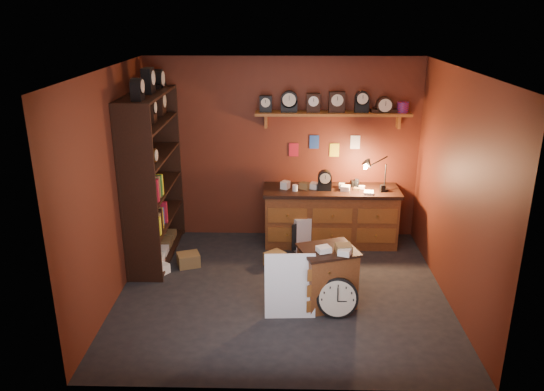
{
  "coord_description": "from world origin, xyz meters",
  "views": [
    {
      "loc": [
        0.01,
        -5.82,
        3.33
      ],
      "look_at": [
        -0.13,
        0.35,
        1.14
      ],
      "focal_mm": 35.0,
      "sensor_mm": 36.0,
      "label": 1
    }
  ],
  "objects_px": {
    "workbench": "(331,213)",
    "low_cabinet": "(327,274)",
    "big_round_clock": "(337,298)",
    "shelving_unit": "(150,171)"
  },
  "relations": [
    {
      "from": "workbench",
      "to": "big_round_clock",
      "type": "xyz_separation_m",
      "value": [
        -0.08,
        -2.02,
        -0.24
      ]
    },
    {
      "from": "workbench",
      "to": "low_cabinet",
      "type": "xyz_separation_m",
      "value": [
        -0.18,
        -1.75,
        -0.08
      ]
    },
    {
      "from": "shelving_unit",
      "to": "big_round_clock",
      "type": "relative_size",
      "value": 5.41
    },
    {
      "from": "low_cabinet",
      "to": "big_round_clock",
      "type": "height_order",
      "value": "low_cabinet"
    },
    {
      "from": "shelving_unit",
      "to": "workbench",
      "type": "bearing_deg",
      "value": 11.18
    },
    {
      "from": "workbench",
      "to": "low_cabinet",
      "type": "distance_m",
      "value": 1.76
    },
    {
      "from": "low_cabinet",
      "to": "workbench",
      "type": "bearing_deg",
      "value": 65.83
    },
    {
      "from": "workbench",
      "to": "low_cabinet",
      "type": "bearing_deg",
      "value": -95.77
    },
    {
      "from": "workbench",
      "to": "big_round_clock",
      "type": "height_order",
      "value": "workbench"
    },
    {
      "from": "shelving_unit",
      "to": "low_cabinet",
      "type": "bearing_deg",
      "value": -28.38
    }
  ]
}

